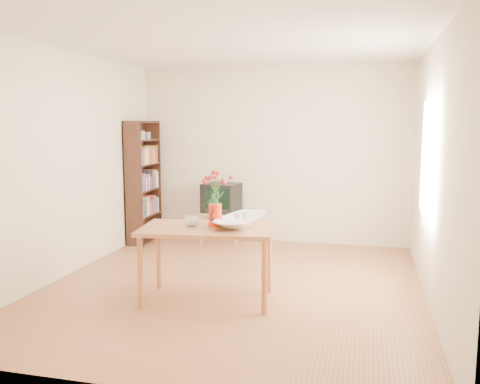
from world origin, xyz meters
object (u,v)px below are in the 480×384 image
(table, at_px, (207,236))
(bowl, at_px, (241,200))
(mug, at_px, (192,221))
(television, at_px, (222,197))
(pitcher, at_px, (215,216))

(table, relative_size, bowl, 2.55)
(mug, height_order, bowl, bowl)
(bowl, distance_m, television, 2.46)
(table, xyz_separation_m, mug, (-0.17, 0.01, 0.14))
(mug, relative_size, television, 0.25)
(pitcher, height_order, mug, pitcher)
(bowl, relative_size, television, 0.98)
(pitcher, relative_size, bowl, 0.42)
(table, distance_m, pitcher, 0.22)
(table, bearing_deg, bowl, 26.30)
(table, height_order, mug, mug)
(bowl, bearing_deg, mug, -158.07)
(mug, xyz_separation_m, television, (-0.40, 2.47, -0.13))
(pitcher, relative_size, television, 0.41)
(mug, height_order, television, television)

